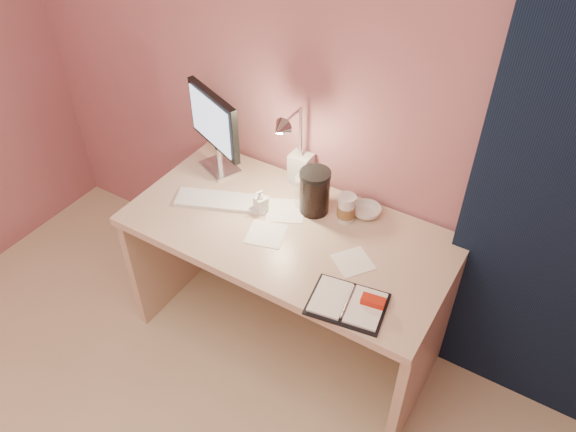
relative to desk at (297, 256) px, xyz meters
The scene contains 15 objects.
room 1.17m from the desk, 14.00° to the left, with size 3.50×3.50×3.50m.
desk is the anchor object (origin of this frame).
monitor 0.70m from the desk, 166.31° to the left, with size 0.36×0.20×0.41m.
keyboard 0.42m from the desk, 167.03° to the right, with size 0.41×0.12×0.02m, color silver.
planner 0.57m from the desk, 37.43° to the right, with size 0.31×0.25×0.04m.
paper_a 0.28m from the desk, 111.73° to the right, with size 0.15×0.15×0.00m, color white.
paper_b 0.41m from the desk, 18.79° to the right, with size 0.14×0.14×0.00m, color white.
paper_c 0.24m from the desk, 165.09° to the left, with size 0.16×0.16×0.00m, color white.
coffee_cup 0.35m from the desk, 30.23° to the left, with size 0.08×0.08×0.13m.
clear_cup 0.32m from the desk, 104.59° to the left, with size 0.08×0.08×0.15m, color white.
bowl 0.39m from the desk, 36.61° to the left, with size 0.13×0.13×0.04m, color silver.
lotion_bottle 0.33m from the desk, 166.57° to the right, with size 0.05×0.05×0.11m, color silver.
dark_jar 0.33m from the desk, 69.93° to the left, with size 0.13×0.13×0.18m, color black.
product_box 0.40m from the desk, 117.44° to the left, with size 0.10×0.08×0.15m, color silver.
desk_lamp 0.52m from the desk, 135.73° to the left, with size 0.10×0.26×0.42m.
Camera 1 is at (0.92, -0.13, 2.33)m, focal length 35.00 mm.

